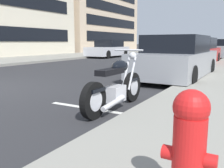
{
  "coord_description": "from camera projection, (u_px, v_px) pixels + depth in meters",
  "views": [
    {
      "loc": [
        -3.74,
        -6.41,
        1.25
      ],
      "look_at": [
        0.16,
        -4.21,
        0.48
      ],
      "focal_mm": 39.54,
      "sensor_mm": 36.0,
      "label": 1
    }
  ],
  "objects": [
    {
      "name": "parked_motorcycle",
      "position": [
        116.0,
        87.0,
        4.59
      ],
      "size": [
        2.04,
        0.62,
        1.11
      ],
      "rotation": [
        0.0,
        0.0,
        -0.02
      ],
      "color": "black",
      "rests_on": "ground"
    },
    {
      "name": "parked_car_mid_block",
      "position": [
        220.0,
        49.0,
        18.97
      ],
      "size": [
        4.54,
        2.05,
        1.46
      ],
      "rotation": [
        0.0,
        0.0,
        -0.06
      ],
      "color": "gray",
      "rests_on": "ground"
    },
    {
      "name": "fire_hydrant",
      "position": [
        189.0,
        145.0,
        1.64
      ],
      "size": [
        0.24,
        0.36,
        0.81
      ],
      "color": "red",
      "rests_on": "sidewalk_near_curb"
    },
    {
      "name": "townhouse_near_left",
      "position": [
        80.0,
        19.0,
        34.41
      ],
      "size": [
        14.74,
        11.12,
        8.73
      ],
      "color": "beige",
      "rests_on": "ground"
    },
    {
      "name": "parked_car_behind_motorcycle",
      "position": [
        198.0,
        52.0,
        13.81
      ],
      "size": [
        4.33,
        1.97,
        1.48
      ],
      "rotation": [
        0.0,
        0.0,
        -0.02
      ],
      "color": "#AD1919",
      "rests_on": "ground"
    },
    {
      "name": "parking_stall_stripe",
      "position": [
        98.0,
        110.0,
        4.58
      ],
      "size": [
        0.12,
        2.2,
        0.01
      ],
      "primitive_type": "cube",
      "color": "silver",
      "rests_on": "ground"
    },
    {
      "name": "parked_car_at_intersection",
      "position": [
        177.0,
        58.0,
        8.39
      ],
      "size": [
        4.6,
        2.01,
        1.46
      ],
      "rotation": [
        0.0,
        0.0,
        -0.02
      ],
      "color": "gray",
      "rests_on": "ground"
    },
    {
      "name": "sidewalk_far_curb",
      "position": [
        63.0,
        56.0,
        20.25
      ],
      "size": [
        120.0,
        5.0,
        0.14
      ],
      "primitive_type": "cube",
      "color": "gray",
      "rests_on": "ground"
    },
    {
      "name": "car_opposite_curb",
      "position": [
        108.0,
        49.0,
        20.37
      ],
      "size": [
        4.4,
        1.9,
        1.43
      ],
      "rotation": [
        0.0,
        0.0,
        3.13
      ],
      "color": "silver",
      "rests_on": "ground"
    }
  ]
}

